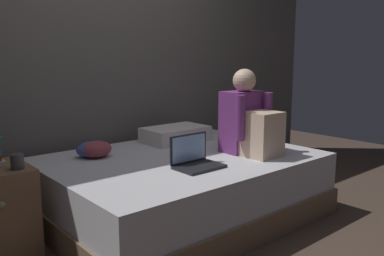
# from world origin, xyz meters

# --- Properties ---
(ground_plane) EXTENTS (8.00, 8.00, 0.00)m
(ground_plane) POSITION_xyz_m (0.00, 0.00, 0.00)
(ground_plane) COLOR #47382D
(wall_back) EXTENTS (5.60, 0.10, 2.70)m
(wall_back) POSITION_xyz_m (0.00, 1.20, 1.35)
(wall_back) COLOR #605B56
(wall_back) RESTS_ON ground_plane
(bed) EXTENTS (2.00, 1.50, 0.48)m
(bed) POSITION_xyz_m (0.20, 0.30, 0.24)
(bed) COLOR #7A6047
(bed) RESTS_ON ground_plane
(person_sitting) EXTENTS (0.39, 0.44, 0.66)m
(person_sitting) POSITION_xyz_m (0.66, 0.02, 0.73)
(person_sitting) COLOR #75337A
(person_sitting) RESTS_ON bed
(laptop) EXTENTS (0.32, 0.23, 0.22)m
(laptop) POSITION_xyz_m (0.07, -0.00, 0.54)
(laptop) COLOR black
(laptop) RESTS_ON bed
(pillow) EXTENTS (0.56, 0.36, 0.13)m
(pillow) POSITION_xyz_m (0.50, 0.75, 0.55)
(pillow) COLOR silver
(pillow) RESTS_ON bed
(mug) EXTENTS (0.08, 0.08, 0.09)m
(mug) POSITION_xyz_m (-0.97, 0.39, 0.62)
(mug) COLOR #3D3D42
(mug) RESTS_ON nightstand
(clothes_pile) EXTENTS (0.25, 0.23, 0.13)m
(clothes_pile) POSITION_xyz_m (-0.32, 0.70, 0.54)
(clothes_pile) COLOR #3D4C8E
(clothes_pile) RESTS_ON bed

